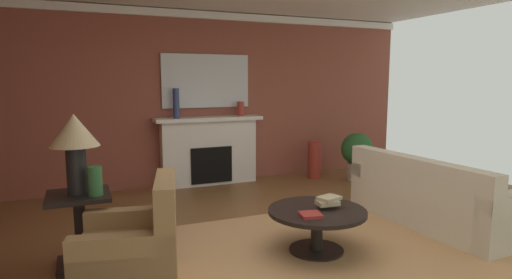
% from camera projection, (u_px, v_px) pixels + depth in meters
% --- Properties ---
extents(ground_plane, '(9.49, 9.49, 0.00)m').
position_uv_depth(ground_plane, '(280.00, 247.00, 4.45)').
color(ground_plane, brown).
extents(wall_fireplace, '(7.90, 0.12, 2.88)m').
position_uv_depth(wall_fireplace, '(199.00, 99.00, 7.08)').
color(wall_fireplace, brown).
rests_on(wall_fireplace, ground_plane).
extents(crown_moulding, '(7.90, 0.08, 0.12)m').
position_uv_depth(crown_moulding, '(199.00, 15.00, 6.82)').
color(crown_moulding, white).
extents(area_rug, '(3.79, 2.58, 0.01)m').
position_uv_depth(area_rug, '(316.00, 251.00, 4.32)').
color(area_rug, tan).
rests_on(area_rug, ground_plane).
extents(fireplace, '(1.80, 0.35, 1.14)m').
position_uv_depth(fireplace, '(209.00, 153.00, 7.05)').
color(fireplace, white).
rests_on(fireplace, ground_plane).
extents(mantel_mirror, '(1.49, 0.04, 0.88)m').
position_uv_depth(mantel_mirror, '(206.00, 81.00, 7.00)').
color(mantel_mirror, silver).
extents(sofa, '(1.00, 2.14, 0.85)m').
position_uv_depth(sofa, '(432.00, 200.00, 5.12)').
color(sofa, beige).
rests_on(sofa, ground_plane).
extents(armchair_near_window, '(0.95, 0.95, 0.95)m').
position_uv_depth(armchair_near_window, '(134.00, 254.00, 3.52)').
color(armchair_near_window, '#9E7A4C').
rests_on(armchair_near_window, ground_plane).
extents(coffee_table, '(1.00, 1.00, 0.45)m').
position_uv_depth(coffee_table, '(317.00, 220.00, 4.28)').
color(coffee_table, black).
rests_on(coffee_table, ground_plane).
extents(side_table, '(0.56, 0.56, 0.70)m').
position_uv_depth(side_table, '(80.00, 225.00, 3.96)').
color(side_table, black).
rests_on(side_table, ground_plane).
extents(table_lamp, '(0.44, 0.44, 0.75)m').
position_uv_depth(table_lamp, '(75.00, 138.00, 3.84)').
color(table_lamp, black).
rests_on(table_lamp, side_table).
extents(vase_mantel_right, '(0.12, 0.12, 0.24)m').
position_uv_depth(vase_mantel_right, '(241.00, 109.00, 7.12)').
color(vase_mantel_right, '#9E3328').
rests_on(vase_mantel_right, fireplace).
extents(vase_mantel_left, '(0.10, 0.10, 0.48)m').
position_uv_depth(vase_mantel_left, '(176.00, 103.00, 6.68)').
color(vase_mantel_left, navy).
rests_on(vase_mantel_left, fireplace).
extents(vase_on_side_table, '(0.13, 0.13, 0.27)m').
position_uv_depth(vase_on_side_table, '(95.00, 181.00, 3.85)').
color(vase_on_side_table, '#33703D').
rests_on(vase_on_side_table, side_table).
extents(vase_tall_corner, '(0.24, 0.24, 0.67)m').
position_uv_depth(vase_tall_corner, '(315.00, 160.00, 7.54)').
color(vase_tall_corner, '#9E3328').
rests_on(vase_tall_corner, ground_plane).
extents(book_red_cover, '(0.24, 0.23, 0.03)m').
position_uv_depth(book_red_cover, '(311.00, 215.00, 4.04)').
color(book_red_cover, maroon).
rests_on(book_red_cover, coffee_table).
extents(book_art_folio, '(0.24, 0.17, 0.05)m').
position_uv_depth(book_art_folio, '(327.00, 203.00, 4.30)').
color(book_art_folio, tan).
rests_on(book_art_folio, coffee_table).
extents(book_small_novel, '(0.27, 0.23, 0.04)m').
position_uv_depth(book_small_novel, '(329.00, 198.00, 4.32)').
color(book_small_novel, tan).
rests_on(book_small_novel, coffee_table).
extents(potted_plant, '(0.56, 0.56, 0.83)m').
position_uv_depth(potted_plant, '(357.00, 152.00, 7.36)').
color(potted_plant, '#BCB29E').
rests_on(potted_plant, ground_plane).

